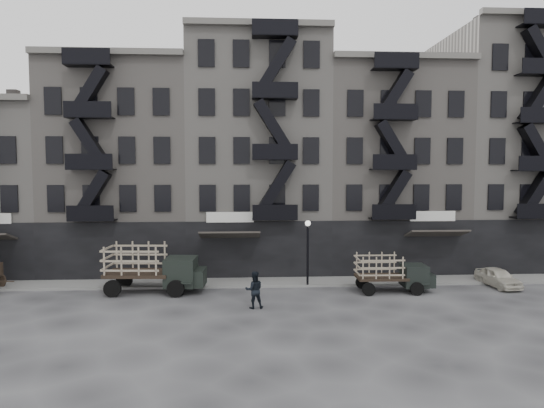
{
  "coord_description": "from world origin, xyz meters",
  "views": [
    {
      "loc": [
        -1.03,
        -27.84,
        7.48
      ],
      "look_at": [
        0.8,
        4.0,
        5.25
      ],
      "focal_mm": 32.0,
      "sensor_mm": 36.0,
      "label": 1
    }
  ],
  "objects": [
    {
      "name": "pedestrian_mid",
      "position": [
        -0.51,
        -2.02,
        1.01
      ],
      "size": [
        1.04,
        0.84,
        2.02
      ],
      "primitive_type": "imported",
      "rotation": [
        0.0,
        0.0,
        3.23
      ],
      "color": "black",
      "rests_on": "ground"
    },
    {
      "name": "building_mideast",
      "position": [
        10.0,
        9.83,
        7.5
      ],
      "size": [
        10.0,
        11.35,
        16.2
      ],
      "color": "gray",
      "rests_on": "ground"
    },
    {
      "name": "building_midwest",
      "position": [
        -10.0,
        9.83,
        7.5
      ],
      "size": [
        10.0,
        11.35,
        16.2
      ],
      "color": "gray",
      "rests_on": "ground"
    },
    {
      "name": "building_east",
      "position": [
        20.0,
        9.82,
        9.0
      ],
      "size": [
        10.0,
        11.35,
        19.2
      ],
      "color": "gray",
      "rests_on": "ground"
    },
    {
      "name": "building_center",
      "position": [
        -0.0,
        9.82,
        8.5
      ],
      "size": [
        10.0,
        11.35,
        18.2
      ],
      "color": "gray",
      "rests_on": "ground"
    },
    {
      "name": "stake_truck_west",
      "position": [
        -6.66,
        1.74,
        1.71
      ],
      "size": [
        6.11,
        2.81,
        2.99
      ],
      "rotation": [
        0.0,
        0.0,
        -0.07
      ],
      "color": "black",
      "rests_on": "ground"
    },
    {
      "name": "car_east",
      "position": [
        15.23,
        1.96,
        0.61
      ],
      "size": [
        1.84,
        3.71,
        1.22
      ],
      "primitive_type": "imported",
      "rotation": [
        0.0,
        0.0,
        0.12
      ],
      "color": "beige",
      "rests_on": "ground"
    },
    {
      "name": "stake_truck_east",
      "position": [
        7.99,
        1.0,
        1.34
      ],
      "size": [
        4.72,
        2.04,
        2.35
      ],
      "rotation": [
        0.0,
        0.0,
        -0.02
      ],
      "color": "black",
      "rests_on": "ground"
    },
    {
      "name": "sidewalk",
      "position": [
        0.0,
        3.75,
        0.07
      ],
      "size": [
        55.0,
        2.5,
        0.15
      ],
      "primitive_type": "cube",
      "color": "slate",
      "rests_on": "ground"
    },
    {
      "name": "ground",
      "position": [
        0.0,
        0.0,
        0.0
      ],
      "size": [
        140.0,
        140.0,
        0.0
      ],
      "primitive_type": "plane",
      "color": "#38383A",
      "rests_on": "ground"
    },
    {
      "name": "lamp_post",
      "position": [
        3.0,
        2.6,
        2.78
      ],
      "size": [
        0.36,
        0.36,
        4.28
      ],
      "color": "black",
      "rests_on": "ground"
    }
  ]
}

